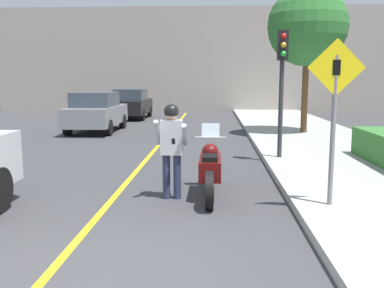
% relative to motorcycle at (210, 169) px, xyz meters
% --- Properties ---
extents(ground_plane, '(80.00, 80.00, 0.00)m').
position_rel_motorcycle_xyz_m(ground_plane, '(-1.20, -3.55, -0.52)').
color(ground_plane, '#38383A').
extents(road_center_line, '(0.12, 36.00, 0.01)m').
position_rel_motorcycle_xyz_m(road_center_line, '(-1.80, 2.45, -0.51)').
color(road_center_line, yellow).
rests_on(road_center_line, ground).
extents(building_backdrop, '(28.00, 1.20, 7.12)m').
position_rel_motorcycle_xyz_m(building_backdrop, '(-1.20, 22.45, 3.04)').
color(building_backdrop, gray).
rests_on(building_backdrop, ground).
extents(motorcycle, '(0.62, 2.41, 1.32)m').
position_rel_motorcycle_xyz_m(motorcycle, '(0.00, 0.00, 0.00)').
color(motorcycle, black).
rests_on(motorcycle, ground).
extents(person_biker, '(0.59, 0.48, 1.76)m').
position_rel_motorcycle_xyz_m(person_biker, '(-0.70, -0.24, 0.56)').
color(person_biker, '#282D4C').
rests_on(person_biker, ground).
extents(crossing_sign, '(0.91, 0.08, 2.68)m').
position_rel_motorcycle_xyz_m(crossing_sign, '(1.98, -1.00, 1.25)').
color(crossing_sign, slate).
rests_on(crossing_sign, sidewalk_curb).
extents(traffic_light, '(0.26, 0.30, 3.29)m').
position_rel_motorcycle_xyz_m(traffic_light, '(1.82, 3.39, 1.94)').
color(traffic_light, '#2D2D30').
rests_on(traffic_light, sidewalk_curb).
extents(street_tree, '(3.03, 3.03, 5.57)m').
position_rel_motorcycle_xyz_m(street_tree, '(3.58, 8.94, 3.68)').
color(street_tree, brown).
rests_on(street_tree, sidewalk_curb).
extents(parked_car_grey, '(1.88, 4.20, 1.68)m').
position_rel_motorcycle_xyz_m(parked_car_grey, '(-4.92, 9.94, 0.34)').
color(parked_car_grey, black).
rests_on(parked_car_grey, ground).
extents(parked_car_black, '(1.88, 4.20, 1.68)m').
position_rel_motorcycle_xyz_m(parked_car_black, '(-4.64, 16.21, 0.34)').
color(parked_car_black, black).
rests_on(parked_car_black, ground).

